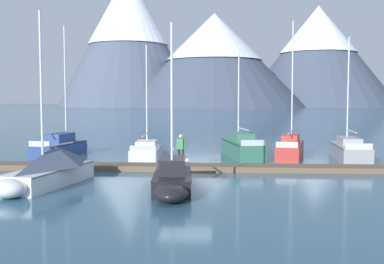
{
  "coord_description": "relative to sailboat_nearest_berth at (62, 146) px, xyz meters",
  "views": [
    {
      "loc": [
        1.44,
        -22.43,
        4.0
      ],
      "look_at": [
        0.0,
        6.0,
        2.0
      ],
      "focal_mm": 44.59,
      "sensor_mm": 36.0,
      "label": 1
    }
  ],
  "objects": [
    {
      "name": "sailboat_outer_slip",
      "position": [
        16.03,
        -0.2,
        0.02
      ],
      "size": [
        2.88,
        6.88,
        9.34
      ],
      "color": "#B2332D",
      "rests_on": "ground"
    },
    {
      "name": "sailboat_mid_dock_starboard",
      "position": [
        9.03,
        -12.87,
        -0.09
      ],
      "size": [
        1.89,
        5.88,
        7.14
      ],
      "color": "black",
      "rests_on": "ground"
    },
    {
      "name": "sailboat_far_berth",
      "position": [
        12.57,
        -0.09,
        0.05
      ],
      "size": [
        2.9,
        7.31,
        7.19
      ],
      "color": "#336B56",
      "rests_on": "ground"
    },
    {
      "name": "mountain_central_massif",
      "position": [
        9.98,
        194.29,
        22.8
      ],
      "size": [
        85.9,
        85.9,
        44.16
      ],
      "color": "#424C60",
      "rests_on": "ground"
    },
    {
      "name": "mountain_west_summit",
      "position": [
        -32.94,
        205.35,
        35.34
      ],
      "size": [
        70.2,
        70.2,
        67.31
      ],
      "color": "#4C566B",
      "rests_on": "ground"
    },
    {
      "name": "sailboat_nearest_berth",
      "position": [
        0.0,
        0.0,
        0.0
      ],
      "size": [
        2.68,
        6.21,
        9.14
      ],
      "color": "navy",
      "rests_on": "ground"
    },
    {
      "name": "dock",
      "position": [
        9.46,
        -6.6,
        -0.48
      ],
      "size": [
        23.65,
        2.07,
        0.3
      ],
      "color": "brown",
      "rests_on": "ground"
    },
    {
      "name": "sailboat_second_berth",
      "position": [
        3.22,
        -11.66,
        0.24
      ],
      "size": [
        2.92,
        6.72,
        7.87
      ],
      "color": "white",
      "rests_on": "ground"
    },
    {
      "name": "person_on_dock",
      "position": [
        8.92,
        -6.37,
        0.64
      ],
      "size": [
        0.55,
        0.35,
        1.69
      ],
      "color": "#232328",
      "rests_on": "dock"
    },
    {
      "name": "sailboat_mid_dock_port",
      "position": [
        6.22,
        -1.04,
        -0.14
      ],
      "size": [
        2.09,
        6.11,
        7.6
      ],
      "color": "silver",
      "rests_on": "ground"
    },
    {
      "name": "ground_plane",
      "position": [
        9.46,
        -10.6,
        -0.62
      ],
      "size": [
        700.0,
        700.0,
        0.0
      ],
      "primitive_type": "plane",
      "color": "#335B75"
    },
    {
      "name": "mountain_shoulder_ridge",
      "position": [
        63.89,
        220.5,
        26.87
      ],
      "size": [
        80.49,
        80.49,
        52.16
      ],
      "color": "#424C60",
      "rests_on": "ground"
    },
    {
      "name": "sailboat_end_of_dock",
      "position": [
        19.67,
        -1.01,
        -0.01
      ],
      "size": [
        2.28,
        7.24,
        8.08
      ],
      "color": "#93939E",
      "rests_on": "ground"
    }
  ]
}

